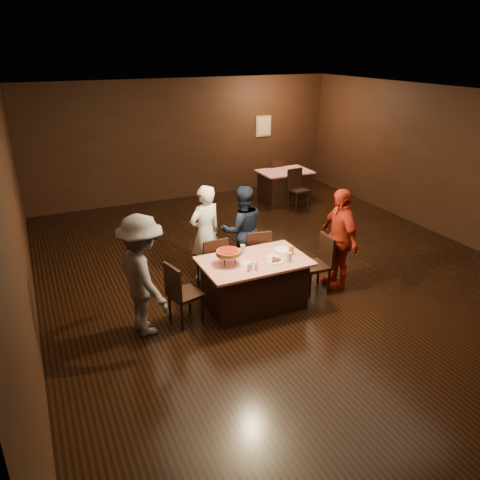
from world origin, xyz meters
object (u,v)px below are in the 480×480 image
glass_amber (291,250)px  diner_white_jacket (205,233)px  main_table (254,283)px  chair_far_left (211,263)px  chair_back_near (299,189)px  diner_grey_knit (143,276)px  chair_end_right (315,264)px  glass_front_right (289,257)px  plate_empty (282,250)px  chair_far_right (256,255)px  diner_red_shirt (339,238)px  chair_end_left (185,293)px  back_table (284,186)px  glass_back (243,249)px  pizza_stand (228,252)px  chair_back_far (273,177)px  diner_navy_hoodie (242,230)px

glass_amber → diner_white_jacket: bearing=126.6°
main_table → chair_far_left: chair_far_left is taller
chair_back_near → diner_grey_knit: 6.05m
chair_end_right → glass_front_right: chair_end_right is taller
plate_empty → chair_far_right: bearing=104.0°
chair_far_right → diner_red_shirt: size_ratio=0.57×
chair_end_left → chair_end_right: same height
back_table → glass_back: glass_back is taller
chair_far_right → pizza_stand: pizza_stand is taller
main_table → chair_end_right: size_ratio=1.68×
main_table → glass_front_right: 0.69m
back_table → glass_amber: glass_amber is taller
diner_red_shirt → glass_back: diner_red_shirt is taller
glass_front_right → chair_far_right: bearing=92.9°
chair_far_left → pizza_stand: pizza_stand is taller
chair_back_far → diner_white_jacket: size_ratio=0.58×
main_table → diner_navy_hoodie: diner_navy_hoodie is taller
chair_far_left → chair_end_right: size_ratio=1.00×
back_table → chair_back_far: (0.00, 0.60, 0.09)m
chair_far_right → glass_front_right: chair_far_right is taller
plate_empty → chair_far_left: bearing=147.7°
chair_far_left → pizza_stand: bearing=86.9°
chair_end_right → chair_back_near: (1.98, 3.74, 0.00)m
chair_back_near → glass_back: size_ratio=6.79×
chair_back_far → diner_navy_hoodie: (-2.73, -3.88, 0.31)m
diner_navy_hoodie → glass_back: size_ratio=11.21×
back_table → diner_white_jacket: size_ratio=0.79×
chair_far_left → chair_back_near: 4.58m
diner_red_shirt → glass_amber: (-0.95, -0.08, 0.00)m
chair_far_right → diner_white_jacket: size_ratio=0.58×
back_table → chair_end_left: size_ratio=1.37×
diner_navy_hoodie → pizza_stand: (-0.75, -1.11, 0.17)m
back_table → chair_end_right: bearing=-114.0°
pizza_stand → back_table: bearing=51.6°
main_table → pizza_stand: 0.70m
chair_back_far → chair_end_right: bearing=64.9°
chair_end_right → chair_back_far: bearing=162.3°
chair_back_near → glass_back: 4.66m
chair_far_left → glass_amber: size_ratio=6.79×
chair_far_left → glass_back: chair_far_left is taller
chair_far_left → chair_far_right: (0.80, -0.00, 0.00)m
main_table → glass_front_right: size_ratio=11.43×
diner_white_jacket → diner_red_shirt: (1.87, -1.16, 0.01)m
chair_end_left → glass_amber: bearing=-105.3°
diner_grey_knit → chair_back_far: bearing=-54.3°
diner_grey_knit → diner_red_shirt: 3.23m
chair_far_left → glass_amber: chair_far_left is taller
chair_far_right → pizza_stand: (-0.80, -0.70, 0.48)m
chair_back_near → diner_red_shirt: 4.02m
plate_empty → glass_back: glass_back is taller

